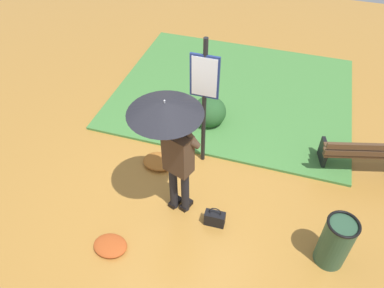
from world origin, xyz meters
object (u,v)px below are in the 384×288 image
info_sign_post (204,91)px  park_bench (366,155)px  person_with_umbrella (171,132)px  handbag (215,218)px  trash_bin (336,242)px

info_sign_post → park_bench: size_ratio=1.61×
person_with_umbrella → handbag: 1.58m
person_with_umbrella → info_sign_post: 1.12m
person_with_umbrella → park_bench: size_ratio=1.43×
info_sign_post → trash_bin: 2.75m
park_bench → info_sign_post: bearing=10.8°
person_with_umbrella → handbag: bearing=169.8°
trash_bin → info_sign_post: bearing=-31.2°
handbag → park_bench: park_bench is taller
park_bench → trash_bin: bearing=76.8°
person_with_umbrella → trash_bin: person_with_umbrella is taller
info_sign_post → person_with_umbrella: bearing=83.7°
info_sign_post → trash_bin: (-2.18, 1.32, -1.03)m
handbag → trash_bin: 1.67m
person_with_umbrella → park_bench: 3.37m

